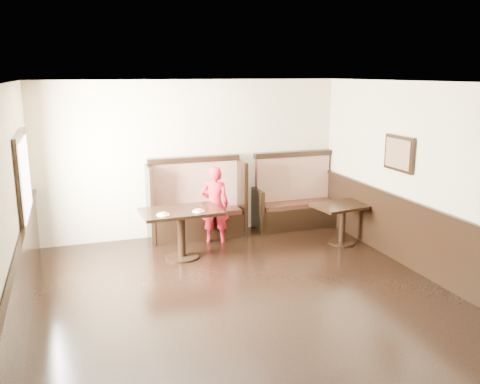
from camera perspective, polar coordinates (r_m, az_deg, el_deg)
name	(u,v)px	position (r m, az deg, el deg)	size (l,w,h in m)	color
ground	(262,315)	(6.44, 2.47, -13.67)	(7.00, 7.00, 0.00)	black
room_shell	(232,259)	(6.32, -0.95, -7.56)	(7.00, 7.00, 7.00)	beige
booth_main	(197,208)	(9.21, -4.90, -1.82)	(1.75, 0.72, 1.45)	black
booth_neighbor	(295,202)	(9.85, 6.19, -1.13)	(1.65, 0.72, 1.45)	black
table_main	(181,221)	(8.13, -6.63, -3.29)	(1.28, 0.83, 0.80)	black
table_neighbor	(343,214)	(8.98, 11.45, -2.46)	(1.10, 0.81, 0.70)	black
child	(215,205)	(8.82, -2.86, -1.43)	(0.50, 0.33, 1.36)	red
pizza_plate_left	(163,214)	(7.84, -8.63, -2.47)	(0.20, 0.20, 0.04)	white
pizza_plate_right	(198,211)	(7.97, -4.70, -2.10)	(0.19, 0.19, 0.03)	white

